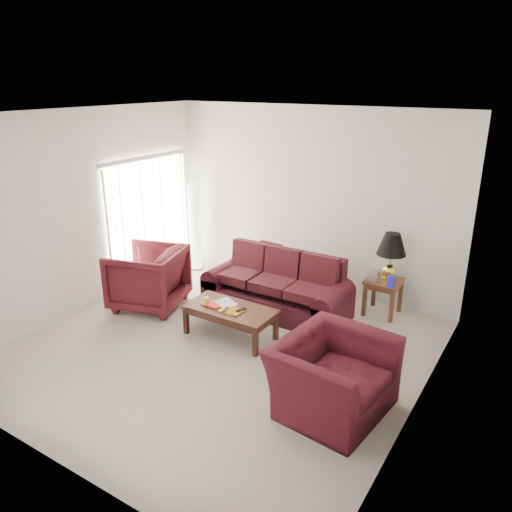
{
  "coord_description": "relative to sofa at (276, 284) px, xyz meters",
  "views": [
    {
      "loc": [
        3.48,
        -4.67,
        3.4
      ],
      "look_at": [
        0.0,
        0.85,
        1.05
      ],
      "focal_mm": 35.0,
      "sensor_mm": 36.0,
      "label": 1
    }
  ],
  "objects": [
    {
      "name": "floor",
      "position": [
        -0.04,
        -1.35,
        -0.45
      ],
      "size": [
        5.0,
        5.0,
        0.0
      ],
      "primitive_type": "plane",
      "color": "#B9AD9E",
      "rests_on": "ground"
    },
    {
      "name": "blinds",
      "position": [
        -2.46,
        -0.05,
        0.63
      ],
      "size": [
        0.1,
        2.0,
        2.16
      ],
      "primitive_type": "cube",
      "color": "silver",
      "rests_on": "ground"
    },
    {
      "name": "sofa",
      "position": [
        0.0,
        0.0,
        0.0
      ],
      "size": [
        2.28,
        1.16,
        0.9
      ],
      "primitive_type": null,
      "rotation": [
        0.0,
        0.0,
        0.09
      ],
      "color": "black",
      "rests_on": "ground"
    },
    {
      "name": "throw_pillow",
      "position": [
        -0.45,
        0.56,
        0.24
      ],
      "size": [
        0.39,
        0.22,
        0.39
      ],
      "primitive_type": "cube",
      "rotation": [
        -0.21,
        0.0,
        -0.1
      ],
      "color": "black",
      "rests_on": "sofa"
    },
    {
      "name": "end_table",
      "position": [
        1.39,
        0.8,
        -0.17
      ],
      "size": [
        0.55,
        0.55,
        0.55
      ],
      "primitive_type": null,
      "rotation": [
        0.0,
        0.0,
        0.08
      ],
      "color": "brown",
      "rests_on": "ground"
    },
    {
      "name": "table_lamp",
      "position": [
        1.44,
        0.85,
        0.46
      ],
      "size": [
        0.54,
        0.54,
        0.72
      ],
      "primitive_type": null,
      "rotation": [
        0.0,
        0.0,
        -0.29
      ],
      "color": "gold",
      "rests_on": "end_table"
    },
    {
      "name": "clock",
      "position": [
        1.26,
        0.66,
        0.17
      ],
      "size": [
        0.15,
        0.1,
        0.14
      ],
      "primitive_type": "cube",
      "rotation": [
        0.0,
        0.0,
        0.38
      ],
      "color": "silver",
      "rests_on": "end_table"
    },
    {
      "name": "blue_canister",
      "position": [
        1.55,
        0.6,
        0.19
      ],
      "size": [
        0.14,
        0.14,
        0.17
      ],
      "primitive_type": "cylinder",
      "rotation": [
        0.0,
        0.0,
        0.38
      ],
      "color": "#1F1BB1",
      "rests_on": "end_table"
    },
    {
      "name": "picture_frame",
      "position": [
        1.21,
        1.04,
        0.19
      ],
      "size": [
        0.14,
        0.17,
        0.06
      ],
      "primitive_type": "cube",
      "rotation": [
        1.36,
        0.0,
        -0.02
      ],
      "color": "white",
      "rests_on": "end_table"
    },
    {
      "name": "floor_lamp",
      "position": [
        -2.17,
        0.78,
        0.36
      ],
      "size": [
        0.32,
        0.32,
        1.63
      ],
      "primitive_type": null,
      "rotation": [
        0.0,
        0.0,
        0.25
      ],
      "color": "silver",
      "rests_on": "ground"
    },
    {
      "name": "armchair_left",
      "position": [
        -1.78,
        -0.88,
        0.02
      ],
      "size": [
        1.29,
        1.27,
        0.95
      ],
      "primitive_type": "imported",
      "rotation": [
        0.0,
        0.0,
        -1.27
      ],
      "color": "#420F15",
      "rests_on": "ground"
    },
    {
      "name": "armchair_right",
      "position": [
        1.69,
        -1.72,
        -0.05
      ],
      "size": [
        1.2,
        1.33,
        0.79
      ],
      "primitive_type": "imported",
      "rotation": [
        0.0,
        0.0,
        1.46
      ],
      "color": "#3A0D17",
      "rests_on": "ground"
    },
    {
      "name": "coffee_table",
      "position": [
        -0.14,
        -1.0,
        -0.23
      ],
      "size": [
        1.26,
        0.64,
        0.44
      ],
      "primitive_type": null,
      "rotation": [
        0.0,
        0.0,
        0.01
      ],
      "color": "black",
      "rests_on": "ground"
    },
    {
      "name": "magazine_red",
      "position": [
        -0.4,
        -1.05,
        -0.01
      ],
      "size": [
        0.28,
        0.21,
        0.02
      ],
      "primitive_type": "cube",
      "rotation": [
        0.0,
        0.0,
        -0.03
      ],
      "color": "red",
      "rests_on": "coffee_table"
    },
    {
      "name": "magazine_white",
      "position": [
        -0.27,
        -0.93,
        -0.0
      ],
      "size": [
        0.38,
        0.34,
        0.02
      ],
      "primitive_type": "cube",
      "rotation": [
        0.0,
        0.0,
        -0.42
      ],
      "color": "white",
      "rests_on": "coffee_table"
    },
    {
      "name": "magazine_orange",
      "position": [
        -0.07,
        -1.08,
        -0.01
      ],
      "size": [
        0.31,
        0.24,
        0.02
      ],
      "primitive_type": "cube",
      "rotation": [
        0.0,
        0.0,
        0.03
      ],
      "color": "#B86A15",
      "rests_on": "coffee_table"
    },
    {
      "name": "remote_a",
      "position": [
        -0.13,
        -1.13,
        0.01
      ],
      "size": [
        0.08,
        0.16,
        0.02
      ],
      "primitive_type": "cube",
      "rotation": [
        0.0,
        0.0,
        0.26
      ],
      "color": "black",
      "rests_on": "coffee_table"
    },
    {
      "name": "remote_b",
      "position": [
        0.05,
        -1.02,
        0.01
      ],
      "size": [
        0.09,
        0.16,
        0.02
      ],
      "primitive_type": "cube",
      "rotation": [
        0.0,
        0.0,
        -0.29
      ],
      "color": "black",
      "rests_on": "coffee_table"
    },
    {
      "name": "yellow_glass",
      "position": [
        -0.47,
        -1.11,
        0.04
      ],
      "size": [
        0.08,
        0.08,
        0.11
      ],
      "primitive_type": "cylinder",
      "rotation": [
        0.0,
        0.0,
        -0.34
      ],
      "color": "yellow",
      "rests_on": "coffee_table"
    }
  ]
}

